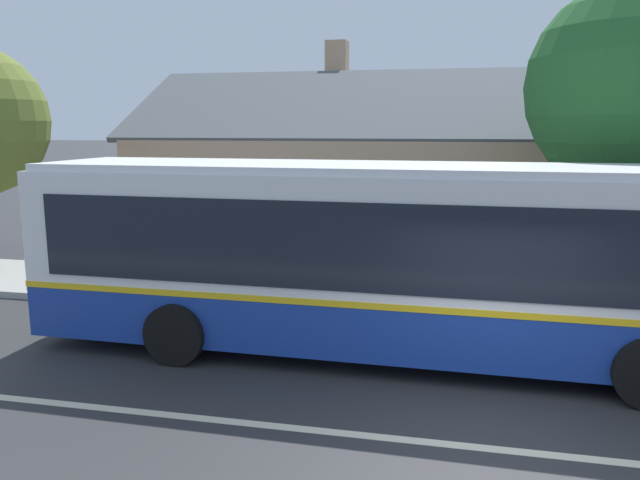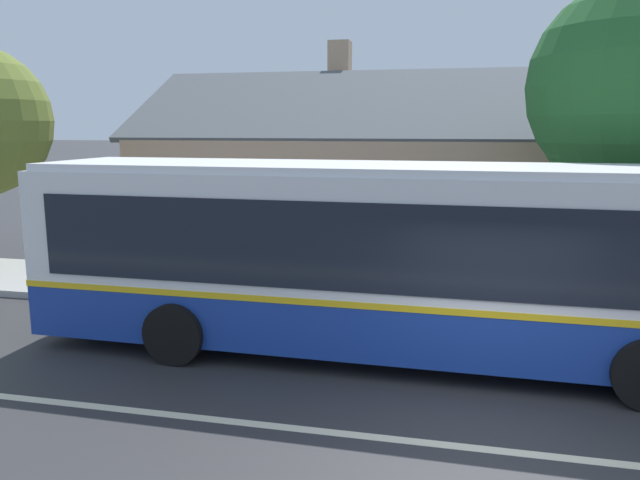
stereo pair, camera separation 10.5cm
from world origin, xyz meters
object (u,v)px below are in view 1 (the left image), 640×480
object	(u,v)px
bench_by_building	(79,265)
bench_down_street	(257,274)
transit_bus	(391,254)
street_tree_primary	(631,96)

from	to	relation	value
bench_by_building	bench_down_street	bearing A→B (deg)	-0.41
bench_down_street	transit_bus	bearing A→B (deg)	-40.13
transit_bus	street_tree_primary	bearing A→B (deg)	41.01
bench_by_building	bench_down_street	size ratio (longest dim) A/B	0.86
transit_bus	bench_down_street	xyz separation A→B (m)	(-3.20, 2.70, -1.13)
bench_down_street	bench_by_building	bearing A→B (deg)	179.59
bench_down_street	street_tree_primary	bearing A→B (deg)	8.07
street_tree_primary	transit_bus	bearing A→B (deg)	-138.99
bench_by_building	street_tree_primary	distance (m)	12.54
street_tree_primary	bench_down_street	bearing A→B (deg)	-171.93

